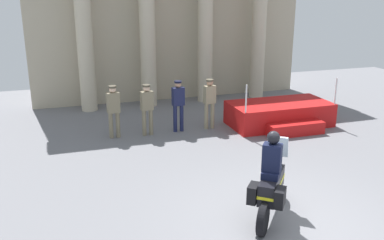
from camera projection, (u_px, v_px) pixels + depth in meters
name	position (u px, v px, depth m)	size (l,w,h in m)	color
ground_plane	(284.00, 221.00, 8.69)	(28.00, 28.00, 0.00)	slate
colonnade_backdrop	(173.00, 13.00, 17.03)	(11.34, 1.45, 6.62)	#B6AB91
reviewing_stand	(280.00, 115.00, 14.59)	(3.43, 2.22, 1.69)	#B71414
officer_in_row_0	(113.00, 107.00, 13.23)	(0.41, 0.27, 1.67)	#7A7056
officer_in_row_1	(147.00, 106.00, 13.46)	(0.41, 0.27, 1.66)	#7A7056
officer_in_row_2	(178.00, 102.00, 13.80)	(0.41, 0.27, 1.70)	#191E42
officer_in_row_3	(210.00, 100.00, 14.09)	(0.41, 0.27, 1.69)	gray
motorcycle_with_rider	(271.00, 183.00, 8.57)	(1.41, 1.70, 1.90)	black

